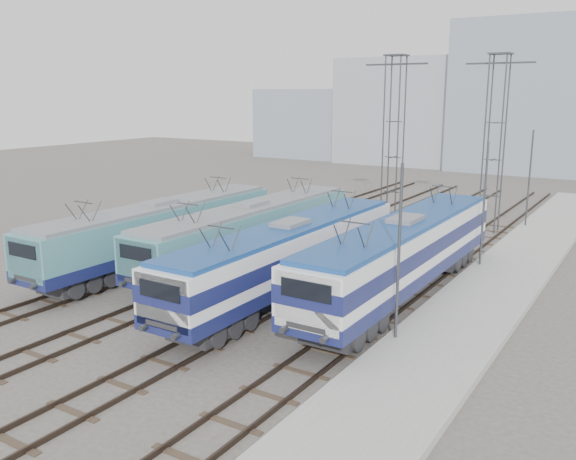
# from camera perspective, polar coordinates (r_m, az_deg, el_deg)

# --- Properties ---
(ground) EXTENTS (160.00, 160.00, 0.00)m
(ground) POSITION_cam_1_polar(r_m,az_deg,el_deg) (26.88, -9.12, -8.09)
(ground) COLOR #514C47
(platform) EXTENTS (4.00, 70.00, 0.30)m
(platform) POSITION_cam_1_polar(r_m,az_deg,el_deg) (29.10, 17.46, -6.58)
(platform) COLOR #9E9E99
(platform) RESTS_ON ground
(locomotive_far_left) EXTENTS (2.72, 17.14, 3.23)m
(locomotive_far_left) POSITION_cam_1_polar(r_m,az_deg,el_deg) (34.37, -12.04, 0.12)
(locomotive_far_left) COLOR navy
(locomotive_far_left) RESTS_ON ground
(locomotive_center_left) EXTENTS (2.71, 17.12, 3.22)m
(locomotive_center_left) POSITION_cam_1_polar(r_m,az_deg,el_deg) (33.27, -3.65, -0.04)
(locomotive_center_left) COLOR navy
(locomotive_center_left) RESTS_ON ground
(locomotive_center_right) EXTENTS (2.72, 17.21, 3.23)m
(locomotive_center_right) POSITION_cam_1_polar(r_m,az_deg,el_deg) (28.27, 0.04, -2.18)
(locomotive_center_right) COLOR navy
(locomotive_center_right) RESTS_ON ground
(locomotive_far_right) EXTENTS (2.87, 18.13, 3.41)m
(locomotive_far_right) POSITION_cam_1_polar(r_m,az_deg,el_deg) (28.75, 10.69, -1.93)
(locomotive_far_right) COLOR navy
(locomotive_far_right) RESTS_ON ground
(catenary_tower_west) EXTENTS (4.50, 1.20, 12.00)m
(catenary_tower_west) POSITION_cam_1_polar(r_m,az_deg,el_deg) (44.17, 9.85, 8.86)
(catenary_tower_west) COLOR #3F4247
(catenary_tower_west) RESTS_ON ground
(catenary_tower_east) EXTENTS (4.50, 1.20, 12.00)m
(catenary_tower_east) POSITION_cam_1_polar(r_m,az_deg,el_deg) (44.08, 18.78, 8.37)
(catenary_tower_east) COLOR #3F4247
(catenary_tower_east) RESTS_ON ground
(mast_front) EXTENTS (0.12, 0.12, 7.00)m
(mast_front) POSITION_cam_1_polar(r_m,az_deg,el_deg) (23.10, 10.31, -2.48)
(mast_front) COLOR #3F4247
(mast_front) RESTS_ON ground
(mast_mid) EXTENTS (0.12, 0.12, 7.00)m
(mast_mid) POSITION_cam_1_polar(r_m,az_deg,el_deg) (34.30, 17.85, 2.07)
(mast_mid) COLOR #3F4247
(mast_mid) RESTS_ON ground
(mast_rear) EXTENTS (0.12, 0.12, 7.00)m
(mast_rear) POSITION_cam_1_polar(r_m,az_deg,el_deg) (45.90, 21.64, 4.34)
(mast_rear) COLOR #3F4247
(mast_rear) RESTS_ON ground
(building_west) EXTENTS (18.00, 12.00, 14.00)m
(building_west) POSITION_cam_1_polar(r_m,az_deg,el_deg) (86.46, 11.44, 10.83)
(building_west) COLOR #939AA5
(building_west) RESTS_ON ground
(building_center) EXTENTS (22.00, 14.00, 18.00)m
(building_center) POSITION_cam_1_polar(r_m,az_deg,el_deg) (81.78, 23.60, 11.35)
(building_center) COLOR gray
(building_center) RESTS_ON ground
(building_far_west) EXTENTS (14.00, 10.00, 10.00)m
(building_far_west) POSITION_cam_1_polar(r_m,az_deg,el_deg) (93.43, 2.05, 9.96)
(building_far_west) COLOR gray
(building_far_west) RESTS_ON ground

